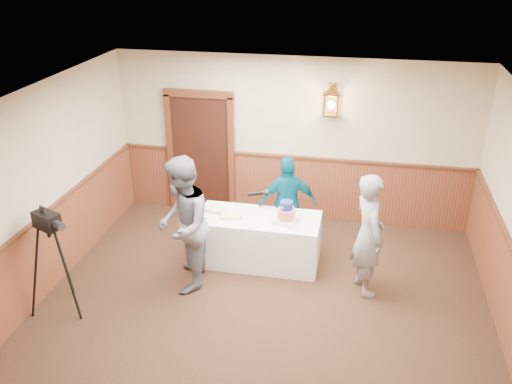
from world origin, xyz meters
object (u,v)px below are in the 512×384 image
tiered_cake (286,214)px  sheet_cake_yellow (231,215)px  display_table (259,239)px  sheet_cake_green (214,209)px  assistant_p (288,204)px  interviewer (183,225)px  baker (368,235)px  tv_camera_rig (55,268)px

tiered_cake → sheet_cake_yellow: bearing=179.5°
display_table → sheet_cake_yellow: (-0.39, -0.07, 0.41)m
display_table → sheet_cake_green: sheet_cake_green is taller
tiered_cake → assistant_p: (-0.06, 0.56, -0.11)m
interviewer → assistant_p: size_ratio=1.25×
tiered_cake → baker: baker is taller
interviewer → assistant_p: (1.24, 1.30, -0.19)m
tiered_cake → baker: bearing=-17.3°
sheet_cake_green → tv_camera_rig: bearing=-133.2°
sheet_cake_green → tv_camera_rig: (-1.63, -1.73, -0.14)m
baker → assistant_p: baker is taller
sheet_cake_green → interviewer: 0.92m
tiered_cake → baker: (1.16, -0.36, -0.01)m
sheet_cake_yellow → tiered_cake: bearing=-0.5°
display_table → interviewer: interviewer is taller
assistant_p → tv_camera_rig: assistant_p is taller
display_table → sheet_cake_yellow: sheet_cake_yellow is taller
sheet_cake_yellow → interviewer: (-0.49, -0.75, 0.18)m
display_table → sheet_cake_green: (-0.69, 0.07, 0.41)m
sheet_cake_yellow → interviewer: interviewer is taller
tiered_cake → interviewer: bearing=-150.3°
tv_camera_rig → tiered_cake: bearing=53.5°
interviewer → assistant_p: 1.81m
tiered_cake → interviewer: 1.50m
tiered_cake → baker: 1.21m
tiered_cake → assistant_p: size_ratio=0.26×
display_table → tiered_cake: bearing=-10.2°
sheet_cake_green → baker: size_ratio=0.15×
tiered_cake → sheet_cake_green: bearing=172.7°
interviewer → tiered_cake: bearing=109.1°
display_table → interviewer: (-0.88, -0.82, 0.58)m
sheet_cake_green → interviewer: size_ratio=0.14×
display_table → sheet_cake_yellow: size_ratio=5.78×
interviewer → tv_camera_rig: interviewer is taller
sheet_cake_yellow → baker: 2.01m
interviewer → tv_camera_rig: 1.70m
tiered_cake → tv_camera_rig: bearing=-149.9°
sheet_cake_green → tv_camera_rig: 2.38m
tiered_cake → interviewer: size_ratio=0.21×
tiered_cake → assistant_p: assistant_p is taller
sheet_cake_green → assistant_p: (1.05, 0.42, -0.02)m
sheet_cake_green → tv_camera_rig: tv_camera_rig is taller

